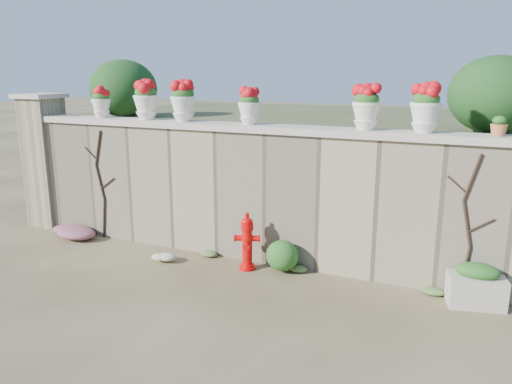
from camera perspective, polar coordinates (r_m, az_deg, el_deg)
The scene contains 21 objects.
ground at distance 6.63m, azimuth -8.11°, elevation -12.21°, with size 80.00×80.00×0.00m, color #4B3D25.
stone_wall at distance 7.78m, azimuth -1.27°, elevation -0.33°, with size 8.00×0.40×2.00m, color gray.
wall_cap at distance 7.59m, azimuth -1.32°, elevation 7.39°, with size 8.10×0.52×0.10m, color beige.
gate_pillar at distance 10.19m, azimuth -22.87°, elevation 3.42°, with size 0.72×0.72×2.48m.
raised_fill at distance 10.69m, azimuth 6.16°, elevation 3.45°, with size 9.00×6.00×2.00m, color #384C23.
back_shrub_left at distance 10.30m, azimuth -14.90°, elevation 11.37°, with size 1.30×1.30×1.10m, color #143814.
back_shrub_right at distance 8.01m, azimuth 25.68°, elevation 9.99°, with size 1.30×1.30×1.10m, color #143814.
vine_left at distance 9.06m, azimuth -17.33°, elevation 1.00°, with size 0.60×0.04×1.91m.
vine_right at distance 6.85m, azimuth 23.05°, elevation -3.46°, with size 0.60×0.04×1.91m.
fire_hydrant at distance 7.39m, azimuth -1.02°, elevation -5.64°, with size 0.38×0.27×0.87m.
planter_box at distance 6.93m, azimuth 23.88°, elevation -9.79°, with size 0.75×0.54×0.56m.
green_shrub at distance 7.32m, azimuth 2.55°, elevation -7.08°, with size 0.61×0.55×0.58m, color #1E5119.
magenta_clump at distance 9.41m, azimuth -20.35°, elevation -4.24°, with size 0.95×0.63×0.25m, color #B7247C.
white_flowers at distance 7.88m, azimuth -10.76°, elevation -7.30°, with size 0.52×0.42×0.19m, color white.
urn_pot_0 at distance 9.08m, azimuth -17.29°, elevation 9.73°, with size 0.33×0.33×0.51m.
urn_pot_1 at distance 8.49m, azimuth -12.47°, elevation 10.21°, with size 0.41×0.41×0.64m.
urn_pot_2 at distance 8.08m, azimuth -8.33°, elevation 10.21°, with size 0.40×0.40×0.63m.
urn_pot_3 at distance 7.53m, azimuth -0.77°, elevation 9.72°, with size 0.34×0.34×0.53m.
urn_pot_4 at distance 6.97m, azimuth 12.50°, elevation 9.38°, with size 0.38×0.38×0.60m.
urn_pot_5 at distance 6.86m, azimuth 18.81°, elevation 9.01°, with size 0.40×0.40×0.62m.
terracotta_pot at distance 6.84m, azimuth 26.01°, elevation 6.69°, with size 0.20×0.20×0.24m.
Camera 1 is at (3.26, -5.01, 2.88)m, focal length 35.00 mm.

